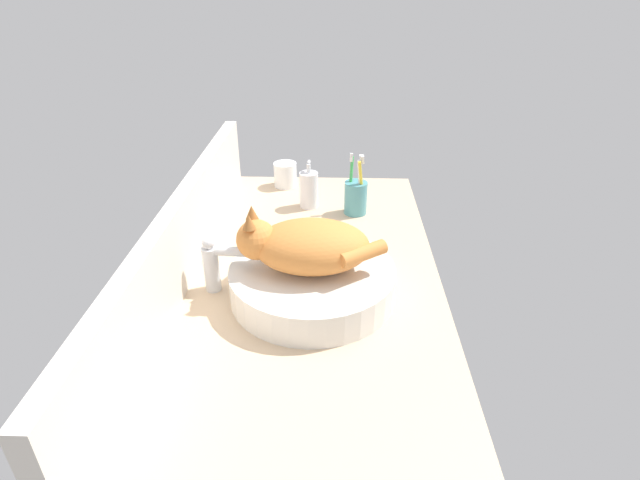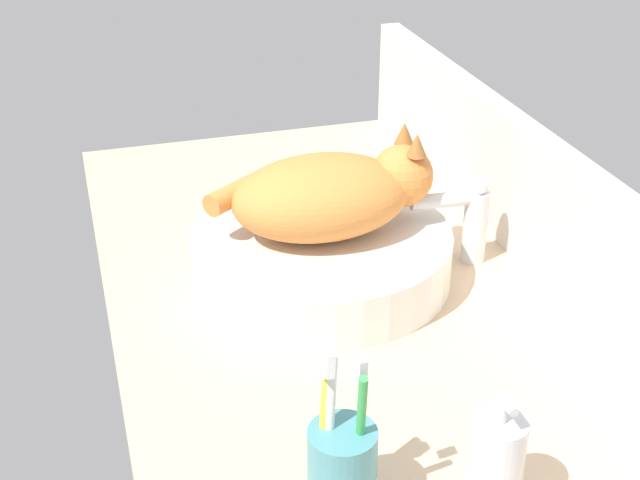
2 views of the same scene
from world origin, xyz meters
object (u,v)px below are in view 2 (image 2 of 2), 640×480
Objects in this scene: cat at (330,194)px; faucet at (469,216)px; toothbrush_cup at (341,467)px; soap_dispenser at (495,465)px; sink_basin at (321,255)px.

faucet is at bearing 85.52° from cat.
faucet is 53.17cm from toothbrush_cup.
cat is 45.81cm from toothbrush_cup.
cat is 2.25× the size of soap_dispenser.
faucet is at bearing 86.08° from sink_basin.
cat is 1.73× the size of toothbrush_cup.
toothbrush_cup reaches higher than faucet.
sink_basin is 9.51cm from cat.
sink_basin is 2.57× the size of soap_dispenser.
soap_dispenser reaches higher than faucet.
toothbrush_cup is at bearing -37.98° from faucet.
faucet is 49.61cm from soap_dispenser.
toothbrush_cup reaches higher than sink_basin.
sink_basin is at bearing -175.93° from soap_dispenser.
faucet is 0.94× the size of soap_dispenser.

